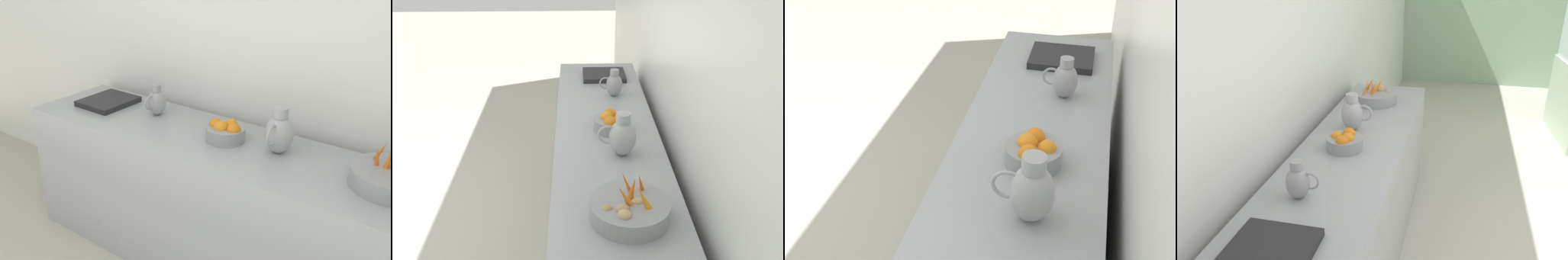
# 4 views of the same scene
# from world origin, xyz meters

# --- Properties ---
(tile_wall_left) EXTENTS (0.10, 8.43, 3.00)m
(tile_wall_left) POSITION_xyz_m (-1.95, 0.59, 1.50)
(tile_wall_left) COLOR white
(tile_wall_left) RESTS_ON ground_plane
(prep_counter) EXTENTS (0.64, 2.68, 0.87)m
(prep_counter) POSITION_xyz_m (-1.52, 0.09, 0.44)
(prep_counter) COLOR #9EA0A5
(prep_counter) RESTS_ON ground_plane
(vegetable_colander) EXTENTS (0.36, 0.36, 0.21)m
(vegetable_colander) POSITION_xyz_m (-1.56, 0.95, 0.92)
(vegetable_colander) COLOR gray
(vegetable_colander) RESTS_ON prep_counter
(orange_bowl) EXTENTS (0.22, 0.22, 0.12)m
(orange_bowl) POSITION_xyz_m (-1.55, 0.06, 0.93)
(orange_bowl) COLOR gray
(orange_bowl) RESTS_ON prep_counter
(metal_pitcher_tall) EXTENTS (0.21, 0.15, 0.25)m
(metal_pitcher_tall) POSITION_xyz_m (-1.58, 0.37, 0.99)
(metal_pitcher_tall) COLOR #A3A3A8
(metal_pitcher_tall) RESTS_ON prep_counter
(metal_pitcher_short) EXTENTS (0.17, 0.12, 0.20)m
(metal_pitcher_short) POSITION_xyz_m (-1.61, -0.50, 0.96)
(metal_pitcher_short) COLOR #939399
(metal_pitcher_short) RESTS_ON prep_counter
(counter_sink_basin) EXTENTS (0.34, 0.30, 0.04)m
(counter_sink_basin) POSITION_xyz_m (-1.57, -0.90, 0.89)
(counter_sink_basin) COLOR #232326
(counter_sink_basin) RESTS_ON prep_counter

